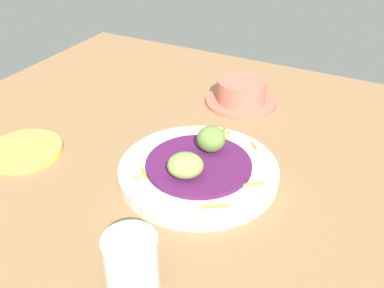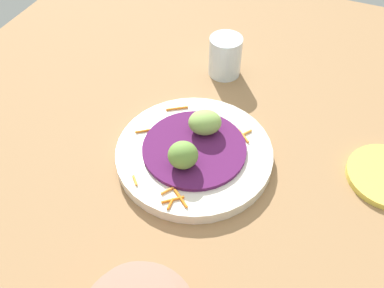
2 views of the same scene
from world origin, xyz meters
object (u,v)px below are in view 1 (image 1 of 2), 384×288
Objects in this scene: guac_scoop_center at (185,165)px; water_glass at (131,265)px; terracotta_bowl at (241,93)px; side_plate_small at (25,150)px; main_plate at (199,171)px; guac_scoop_left at (211,139)px.

water_glass is at bearing 99.82° from guac_scoop_center.
terracotta_bowl is 49.37cm from water_glass.
side_plate_small is 42.44cm from terracotta_bowl.
guac_scoop_left is (-0.19, -3.94, 3.81)cm from main_plate.
water_glass is at bearing 154.94° from side_plate_small.
water_glass reaches higher than terracotta_bowl.
guac_scoop_center is (0.19, 3.94, 3.57)cm from main_plate.
guac_scoop_left is at bearing -92.72° from guac_scoop_center.
main_plate is at bearing -165.24° from side_plate_small.
terracotta_bowl is (3.57, -26.21, 1.26)cm from main_plate.
guac_scoop_center is at bearing -80.18° from water_glass.
guac_scoop_left is 26.79cm from water_glass.
terracotta_bowl is at bearing -82.29° from water_glass.
main_plate is 3.18× the size of water_glass.
guac_scoop_left is 22.73cm from terracotta_bowl.
water_glass is (-3.06, 22.69, 2.92)cm from main_plate.
water_glass is at bearing 96.15° from guac_scoop_left.
water_glass is at bearing 97.71° from terracotta_bowl.
water_glass reaches higher than main_plate.
main_plate is at bearing 97.75° from terracotta_bowl.
side_plate_small is at bearing 14.76° from main_plate.
guac_scoop_center is 0.68× the size of water_glass.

